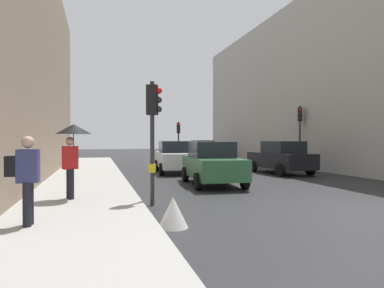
% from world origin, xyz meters
% --- Properties ---
extents(ground_plane, '(120.00, 120.00, 0.00)m').
position_xyz_m(ground_plane, '(0.00, 0.00, 0.00)').
color(ground_plane, '#28282B').
extents(sidewalk_kerb, '(3.29, 40.00, 0.16)m').
position_xyz_m(sidewalk_kerb, '(-7.26, 6.00, 0.08)').
color(sidewalk_kerb, '#A8A5A0').
rests_on(sidewalk_kerb, ground).
extents(building_facade_right, '(12.00, 35.68, 10.93)m').
position_xyz_m(building_facade_right, '(11.61, 11.60, 5.47)').
color(building_facade_right, '#B2ADA3').
rests_on(building_facade_right, ground).
extents(traffic_light_mid_street, '(0.34, 0.45, 3.92)m').
position_xyz_m(traffic_light_mid_street, '(5.30, 11.57, 2.70)').
color(traffic_light_mid_street, '#2D2D2D').
rests_on(traffic_light_mid_street, ground).
extents(traffic_light_near_right, '(0.45, 0.33, 3.49)m').
position_xyz_m(traffic_light_near_right, '(-5.29, 2.10, 2.41)').
color(traffic_light_near_right, '#2D2D2D').
rests_on(traffic_light_near_right, ground).
extents(traffic_light_far_median, '(0.24, 0.43, 3.30)m').
position_xyz_m(traffic_light_far_median, '(-0.27, 20.82, 2.28)').
color(traffic_light_far_median, '#2D2D2D').
rests_on(traffic_light_far_median, ground).
extents(car_dark_suv, '(2.27, 4.32, 1.76)m').
position_xyz_m(car_dark_suv, '(2.81, 9.41, 0.88)').
color(car_dark_suv, black).
rests_on(car_dark_suv, ground).
extents(car_green_estate, '(2.25, 4.32, 1.76)m').
position_xyz_m(car_green_estate, '(-2.26, 5.95, 0.88)').
color(car_green_estate, '#2D6038').
rests_on(car_green_estate, ground).
extents(car_white_compact, '(2.26, 4.32, 1.76)m').
position_xyz_m(car_white_compact, '(-2.62, 11.41, 0.88)').
color(car_white_compact, silver).
rests_on(car_white_compact, ground).
extents(car_silver_hatchback, '(2.03, 4.20, 1.76)m').
position_xyz_m(car_silver_hatchback, '(2.44, 23.03, 0.88)').
color(car_silver_hatchback, '#BCBCC1').
rests_on(car_silver_hatchback, ground).
extents(pedestrian_with_umbrella, '(1.00, 1.00, 2.14)m').
position_xyz_m(pedestrian_with_umbrella, '(-7.50, 2.90, 1.84)').
color(pedestrian_with_umbrella, black).
rests_on(pedestrian_with_umbrella, sidewalk_kerb).
extents(pedestrian_with_grey_backpack, '(0.62, 0.36, 1.77)m').
position_xyz_m(pedestrian_with_grey_backpack, '(-8.18, -0.21, 1.16)').
color(pedestrian_with_grey_backpack, black).
rests_on(pedestrian_with_grey_backpack, sidewalk_kerb).
extents(warning_sign_triangle, '(0.64, 0.64, 0.65)m').
position_xyz_m(warning_sign_triangle, '(-5.27, -0.51, 0.33)').
color(warning_sign_triangle, silver).
rests_on(warning_sign_triangle, ground).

